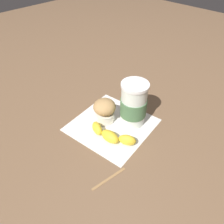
% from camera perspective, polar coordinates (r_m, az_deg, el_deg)
% --- Properties ---
extents(ground_plane, '(3.00, 3.00, 0.00)m').
position_cam_1_polar(ground_plane, '(0.75, -0.00, -3.38)').
color(ground_plane, brown).
extents(paper_napkin, '(0.28, 0.28, 0.00)m').
position_cam_1_polar(paper_napkin, '(0.75, -0.00, -3.34)').
color(paper_napkin, white).
rests_on(paper_napkin, ground_plane).
extents(coffee_cup, '(0.09, 0.09, 0.15)m').
position_cam_1_polar(coffee_cup, '(0.72, 5.65, 1.97)').
color(coffee_cup, silver).
rests_on(coffee_cup, paper_napkin).
extents(muffin, '(0.08, 0.08, 0.09)m').
position_cam_1_polar(muffin, '(0.74, -2.08, 0.45)').
color(muffin, white).
rests_on(muffin, paper_napkin).
extents(banana, '(0.08, 0.17, 0.04)m').
position_cam_1_polar(banana, '(0.69, -0.25, -6.03)').
color(banana, gold).
rests_on(banana, paper_napkin).
extents(wooden_stirrer, '(0.11, 0.02, 0.00)m').
position_cam_1_polar(wooden_stirrer, '(0.62, -0.81, -17.00)').
color(wooden_stirrer, '#9E7547').
rests_on(wooden_stirrer, ground_plane).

